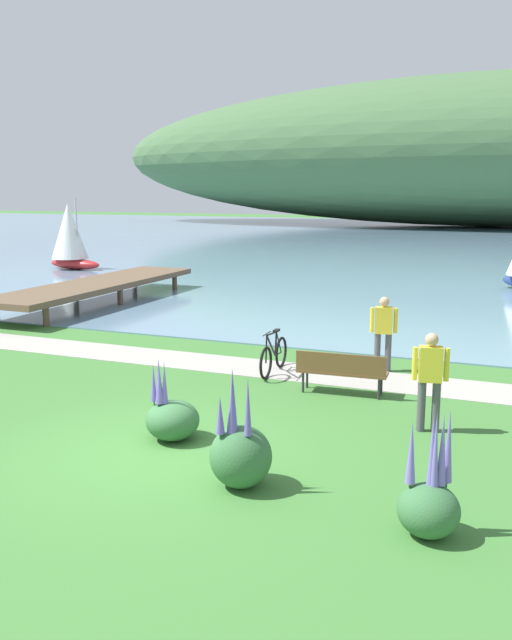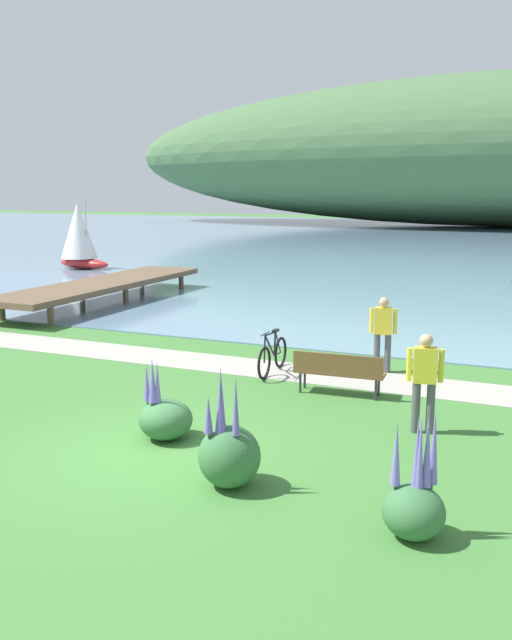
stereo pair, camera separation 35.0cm
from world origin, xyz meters
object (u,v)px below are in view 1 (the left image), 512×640
at_px(sailboat_nearest_to_shore, 70,235).
at_px(park_bench_near_camera, 342,369).
at_px(bicycle_leaning_near_bench, 274,356).
at_px(person_at_shoreline, 383,329).
at_px(person_on_the_grass, 430,376).

bearing_deg(sailboat_nearest_to_shore, park_bench_near_camera, -40.45).
xyz_separation_m(bicycle_leaning_near_bench, sailboat_nearest_to_shore, (-16.70, 14.78, 1.37)).
bearing_deg(person_at_shoreline, person_on_the_grass, -67.14).
bearing_deg(sailboat_nearest_to_shore, person_at_shoreline, -35.94).
relative_size(bicycle_leaning_near_bench, sailboat_nearest_to_shore, 0.48).
relative_size(park_bench_near_camera, person_at_shoreline, 1.07).
height_order(person_on_the_grass, sailboat_nearest_to_shore, sailboat_nearest_to_shore).
relative_size(bicycle_leaning_near_bench, person_at_shoreline, 1.04).
bearing_deg(person_on_the_grass, sailboat_nearest_to_shore, 139.79).
relative_size(person_at_shoreline, sailboat_nearest_to_shore, 0.47).
bearing_deg(person_on_the_grass, person_at_shoreline, 112.86).
bearing_deg(park_bench_near_camera, person_at_shoreline, 78.83).
distance_m(person_at_shoreline, person_on_the_grass, 3.84).
height_order(person_at_shoreline, person_on_the_grass, same).
xyz_separation_m(person_at_shoreline, sailboat_nearest_to_shore, (-18.93, 13.72, 0.79)).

